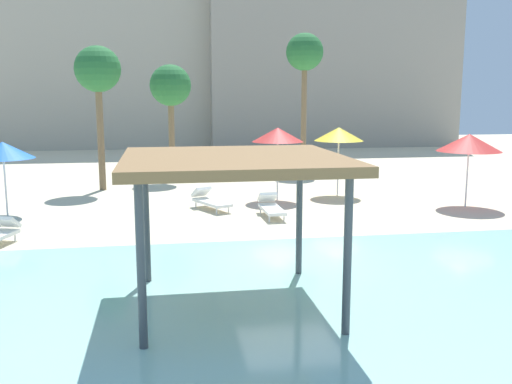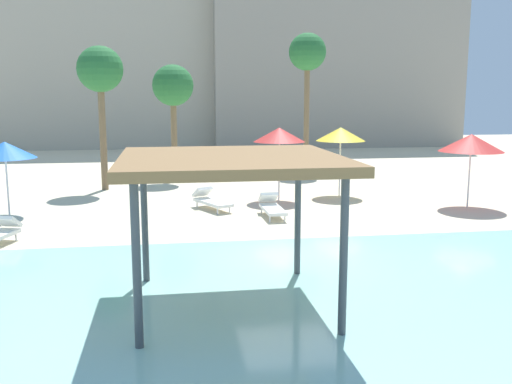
# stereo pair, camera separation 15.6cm
# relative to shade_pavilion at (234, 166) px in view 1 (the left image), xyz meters

# --- Properties ---
(ground_plane) EXTENTS (80.00, 80.00, 0.00)m
(ground_plane) POSITION_rel_shade_pavilion_xyz_m (1.83, 3.22, -2.71)
(ground_plane) COLOR beige
(lagoon_water) EXTENTS (44.00, 13.50, 0.04)m
(lagoon_water) POSITION_rel_shade_pavilion_xyz_m (1.83, -2.03, -2.69)
(lagoon_water) COLOR #99D1C6
(lagoon_water) RESTS_ON ground
(shade_pavilion) EXTENTS (4.02, 4.02, 2.89)m
(shade_pavilion) POSITION_rel_shade_pavilion_xyz_m (0.00, 0.00, 0.00)
(shade_pavilion) COLOR #42474C
(shade_pavilion) RESTS_ON ground
(beach_umbrella_red_1) EXTENTS (1.97, 1.97, 2.78)m
(beach_umbrella_red_1) POSITION_rel_shade_pavilion_xyz_m (3.05, 10.85, -0.20)
(beach_umbrella_red_1) COLOR silver
(beach_umbrella_red_1) RESTS_ON ground
(beach_umbrella_red_2) EXTENTS (2.25, 2.25, 2.63)m
(beach_umbrella_red_2) POSITION_rel_shade_pavilion_xyz_m (9.49, 8.38, -0.39)
(beach_umbrella_red_2) COLOR silver
(beach_umbrella_red_2) RESTS_ON ground
(beach_umbrella_blue_3) EXTENTS (2.01, 2.01, 2.47)m
(beach_umbrella_blue_3) POSITION_rel_shade_pavilion_xyz_m (-6.46, 9.49, -0.51)
(beach_umbrella_blue_3) COLOR silver
(beach_umbrella_blue_3) RESTS_ON ground
(beach_umbrella_yellow_4) EXTENTS (1.95, 1.95, 2.73)m
(beach_umbrella_yellow_4) POSITION_rel_shade_pavilion_xyz_m (5.65, 11.45, -0.25)
(beach_umbrella_yellow_4) COLOR silver
(beach_umbrella_yellow_4) RESTS_ON ground
(lounge_chair_0) EXTENTS (1.36, 1.97, 0.74)m
(lounge_chair_0) POSITION_rel_shade_pavilion_xyz_m (0.31, 9.42, -2.37)
(lounge_chair_0) COLOR white
(lounge_chair_0) RESTS_ON ground
(lounge_chair_2) EXTENTS (0.64, 1.91, 0.74)m
(lounge_chair_2) POSITION_rel_shade_pavilion_xyz_m (2.23, 7.92, -2.37)
(lounge_chair_2) COLOR white
(lounge_chair_2) RESTS_ON ground
(palm_tree_0) EXTENTS (1.90, 1.90, 5.99)m
(palm_tree_0) POSITION_rel_shade_pavilion_xyz_m (-3.81, 14.32, 2.20)
(palm_tree_0) COLOR brown
(palm_tree_0) RESTS_ON ground
(palm_tree_1) EXTENTS (1.90, 1.90, 5.38)m
(palm_tree_1) POSITION_rel_shade_pavilion_xyz_m (-0.82, 16.61, 1.62)
(palm_tree_1) COLOR brown
(palm_tree_1) RESTS_ON ground
(palm_tree_2) EXTENTS (1.90, 1.90, 7.10)m
(palm_tree_2) POSITION_rel_shade_pavilion_xyz_m (6.01, 18.57, 3.24)
(palm_tree_2) COLOR brown
(palm_tree_2) RESTS_ON ground
(hotel_block_0) EXTENTS (23.47, 8.67, 17.17)m
(hotel_block_0) POSITION_rel_shade_pavilion_xyz_m (-1.98, 37.15, 5.88)
(hotel_block_0) COLOR #B2A893
(hotel_block_0) RESTS_ON ground
(hotel_block_1) EXTENTS (19.36, 10.50, 14.83)m
(hotel_block_1) POSITION_rel_shade_pavilion_xyz_m (12.07, 36.43, 4.71)
(hotel_block_1) COLOR #9E9384
(hotel_block_1) RESTS_ON ground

